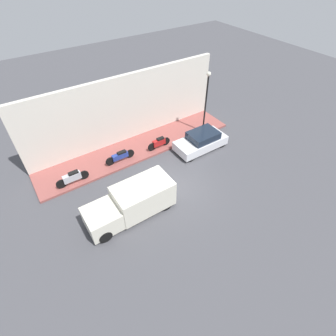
% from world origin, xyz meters
% --- Properties ---
extents(ground_plane, '(60.00, 60.00, 0.00)m').
position_xyz_m(ground_plane, '(0.00, 0.00, 0.00)').
color(ground_plane, '#47474C').
extents(sidewalk, '(2.80, 14.89, 0.16)m').
position_xyz_m(sidewalk, '(4.69, 0.00, 0.08)').
color(sidewalk, '#934C47').
rests_on(sidewalk, ground_plane).
extents(building_facade, '(0.30, 14.89, 5.05)m').
position_xyz_m(building_facade, '(6.24, 0.00, 2.53)').
color(building_facade, silver).
rests_on(building_facade, ground_plane).
extents(parked_car, '(1.78, 3.85, 1.34)m').
position_xyz_m(parked_car, '(2.20, -3.87, 0.64)').
color(parked_car, silver).
rests_on(parked_car, ground_plane).
extents(delivery_van, '(1.88, 5.00, 1.84)m').
position_xyz_m(delivery_van, '(-0.37, 3.23, 0.94)').
color(delivery_van, silver).
rests_on(delivery_van, ground_plane).
extents(motorcycle_red, '(0.30, 1.84, 0.81)m').
position_xyz_m(motorcycle_red, '(3.80, -1.24, 0.60)').
color(motorcycle_red, '#B21E1E').
rests_on(motorcycle_red, sidewalk).
extents(motorcycle_blue, '(0.30, 2.12, 0.76)m').
position_xyz_m(motorcycle_blue, '(4.00, 1.79, 0.58)').
color(motorcycle_blue, navy).
rests_on(motorcycle_blue, sidewalk).
extents(scooter_silver, '(0.30, 2.07, 0.87)m').
position_xyz_m(scooter_silver, '(3.72, 5.22, 0.63)').
color(scooter_silver, '#B7B7BF').
rests_on(scooter_silver, sidewalk).
extents(streetlamp, '(0.31, 0.31, 4.82)m').
position_xyz_m(streetlamp, '(3.65, -5.26, 3.20)').
color(streetlamp, black).
rests_on(streetlamp, sidewalk).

